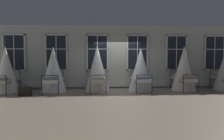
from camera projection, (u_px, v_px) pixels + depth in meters
The scene contains 10 objects.
ground at pixel (120, 91), 11.54m from camera, with size 31.02×31.02×0.00m, color gray.
back_wall_with_windows at pixel (117, 57), 12.63m from camera, with size 16.51×0.10×3.38m, color #B2B7AD.
window_bank at pixel (118, 68), 12.55m from camera, with size 12.09×0.10×2.83m.
cot_first at pixel (6, 70), 11.09m from camera, with size 1.25×1.92×2.20m.
cot_second at pixel (53, 70), 11.26m from camera, with size 1.25×1.92×2.20m.
cot_third at pixel (97, 69), 11.42m from camera, with size 1.25×1.93×2.27m.
cot_fourth at pixel (141, 70), 11.55m from camera, with size 1.25×1.92×2.15m.
cot_fifth at pixel (184, 69), 11.74m from camera, with size 1.25×1.92×2.25m.
rug_second at pixel (48, 96), 10.00m from camera, with size 0.80×0.56×0.01m, color brown.
suitcase_dark at pixel (25, 91), 10.06m from camera, with size 0.57×0.23×0.47m.
Camera 1 is at (-1.24, -11.40, 1.72)m, focal length 37.03 mm.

